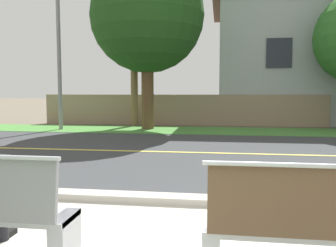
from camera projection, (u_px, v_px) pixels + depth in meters
ground_plane at (195, 144)px, 10.51m from camera, size 140.00×140.00×0.00m
curb_edge at (168, 199)px, 4.94m from camera, size 44.00×0.30×0.11m
street_asphalt at (191, 153)px, 9.03m from camera, size 52.00×8.00×0.01m
road_centre_line at (191, 152)px, 9.03m from camera, size 48.00×0.14×0.01m
far_verge_grass at (202, 130)px, 14.17m from camera, size 48.00×2.80×0.02m
bench_right at (334, 230)px, 2.76m from camera, size 2.01×0.48×1.01m
streetlamp at (60, 24)px, 14.41m from camera, size 0.24×2.10×7.44m
shade_tree_far_left at (150, 6)px, 14.26m from camera, size 4.57×4.57×7.54m
garden_wall at (181, 110)px, 16.61m from camera, size 13.00×0.36×1.40m
house_across_street at (311, 58)px, 18.63m from camera, size 10.13×6.91×6.45m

